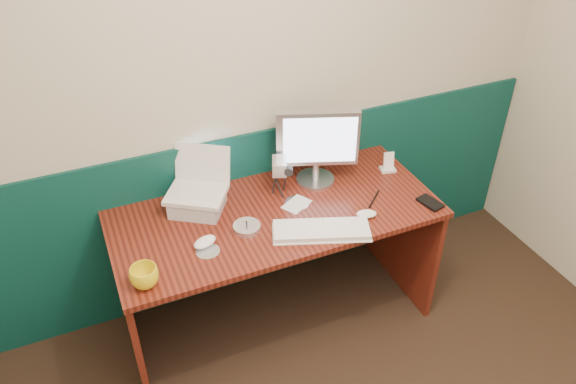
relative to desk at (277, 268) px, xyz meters
name	(u,v)px	position (x,y,z in m)	size (l,w,h in m)	color
back_wall	(244,88)	(-0.01, 0.37, 0.88)	(3.50, 0.04, 2.50)	beige
wainscot	(251,212)	(-0.01, 0.36, 0.12)	(3.48, 0.02, 1.00)	#073532
desk	(277,268)	(0.00, 0.00, 0.00)	(1.60, 0.70, 0.75)	#3D120B
laptop_riser	(197,203)	(-0.34, 0.17, 0.42)	(0.24, 0.20, 0.08)	silver
laptop	(194,176)	(-0.34, 0.17, 0.57)	(0.28, 0.21, 0.23)	white
monitor	(316,147)	(0.29, 0.17, 0.58)	(0.42, 0.12, 0.42)	#B9B9BE
keyboard	(321,231)	(0.13, -0.23, 0.39)	(0.45, 0.15, 0.03)	white
mouse_right	(366,214)	(0.39, -0.21, 0.39)	(0.10, 0.06, 0.03)	white
mouse_left	(205,242)	(-0.39, -0.10, 0.39)	(0.11, 0.07, 0.04)	white
mug	(144,277)	(-0.69, -0.25, 0.42)	(0.12, 0.12, 0.09)	yellow
camcorder	(279,177)	(0.08, 0.14, 0.48)	(0.09, 0.13, 0.20)	silver
cd_spindle	(247,227)	(-0.18, -0.07, 0.39)	(0.13, 0.13, 0.03)	silver
cd_loose_a	(208,251)	(-0.39, -0.14, 0.38)	(0.11, 0.11, 0.00)	#B2BAC2
cd_loose_b	(297,203)	(0.13, 0.03, 0.38)	(0.13, 0.13, 0.00)	silver
pen	(374,199)	(0.49, -0.10, 0.38)	(0.01, 0.01, 0.16)	black
papers	(297,204)	(0.12, 0.02, 0.38)	(0.14, 0.09, 0.00)	silver
dock	(388,169)	(0.70, 0.10, 0.38)	(0.08, 0.06, 0.02)	silver
music_player	(389,161)	(0.70, 0.10, 0.44)	(0.06, 0.01, 0.10)	white
pda	(430,203)	(0.73, -0.24, 0.38)	(0.07, 0.13, 0.01)	black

